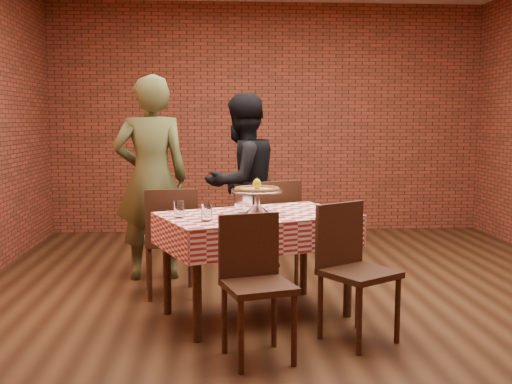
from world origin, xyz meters
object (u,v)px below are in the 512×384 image
(diner_olive, at_px, (151,178))
(chair_far_left, at_px, (170,241))
(chair_far_right, at_px, (266,232))
(chair_near_left, at_px, (258,290))
(diner_black, at_px, (242,184))
(condiment_caddy, at_px, (243,198))
(pizza, at_px, (257,190))
(water_glass_left, at_px, (207,212))
(water_glass_right, at_px, (179,209))
(pizza_stand, at_px, (257,203))
(chair_near_right, at_px, (359,274))
(table, at_px, (257,265))

(diner_olive, bearing_deg, chair_far_left, 102.49)
(chair_far_right, relative_size, diner_olive, 0.51)
(chair_near_left, relative_size, chair_far_left, 0.97)
(diner_black, bearing_deg, chair_far_left, 10.05)
(condiment_caddy, distance_m, chair_far_right, 0.72)
(pizza, xyz_separation_m, condiment_caddy, (-0.08, 0.32, -0.10))
(diner_black, bearing_deg, diner_olive, -26.02)
(water_glass_left, bearing_deg, pizza, 35.95)
(water_glass_right, height_order, diner_black, diner_black)
(condiment_caddy, height_order, diner_olive, diner_olive)
(water_glass_left, distance_m, diner_black, 1.65)
(pizza, height_order, water_glass_left, pizza)
(water_glass_right, xyz_separation_m, chair_near_left, (0.50, -0.71, -0.38))
(chair_far_right, distance_m, diner_black, 0.62)
(water_glass_right, relative_size, condiment_caddy, 0.77)
(pizza_stand, height_order, diner_olive, diner_olive)
(water_glass_right, relative_size, chair_far_left, 0.13)
(diner_olive, bearing_deg, chair_far_right, 157.63)
(chair_far_left, distance_m, chair_far_right, 0.86)
(condiment_caddy, relative_size, diner_black, 0.09)
(pizza_stand, xyz_separation_m, condiment_caddy, (-0.08, 0.32, -0.01))
(condiment_caddy, bearing_deg, chair_near_left, -132.23)
(condiment_caddy, bearing_deg, water_glass_right, 177.71)
(water_glass_left, bearing_deg, chair_near_right, -15.78)
(pizza, bearing_deg, diner_black, 91.97)
(pizza, xyz_separation_m, chair_far_right, (0.15, 0.90, -0.47))
(pizza_stand, relative_size, chair_far_right, 0.41)
(table, xyz_separation_m, chair_far_right, (0.15, 0.87, 0.09))
(pizza, xyz_separation_m, chair_far_left, (-0.67, 0.62, -0.49))
(chair_far_left, xyz_separation_m, diner_black, (0.62, 0.74, 0.39))
(table, relative_size, water_glass_left, 11.35)
(water_glass_left, bearing_deg, condiment_caddy, 64.73)
(chair_far_left, bearing_deg, diner_olive, -77.40)
(chair_near_left, xyz_separation_m, chair_far_right, (0.19, 1.70, 0.03))
(chair_near_left, height_order, chair_far_right, chair_far_right)
(condiment_caddy, height_order, chair_far_right, chair_far_right)
(diner_olive, bearing_deg, water_glass_left, 101.78)
(condiment_caddy, relative_size, chair_far_right, 0.16)
(water_glass_right, height_order, chair_near_left, water_glass_right)
(water_glass_left, xyz_separation_m, chair_far_left, (-0.31, 0.88, -0.37))
(water_glass_left, bearing_deg, chair_far_right, 66.49)
(water_glass_right, relative_size, chair_near_left, 0.14)
(pizza, xyz_separation_m, diner_olive, (-0.87, 1.16, -0.02))
(table, distance_m, chair_near_right, 0.84)
(chair_far_left, bearing_deg, chair_near_left, 105.52)
(water_glass_right, bearing_deg, chair_far_left, 99.37)
(chair_near_right, height_order, chair_far_left, chair_far_left)
(chair_far_right, bearing_deg, pizza_stand, 55.02)
(chair_far_right, bearing_deg, diner_olive, -39.96)
(pizza_stand, relative_size, chair_far_left, 0.43)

